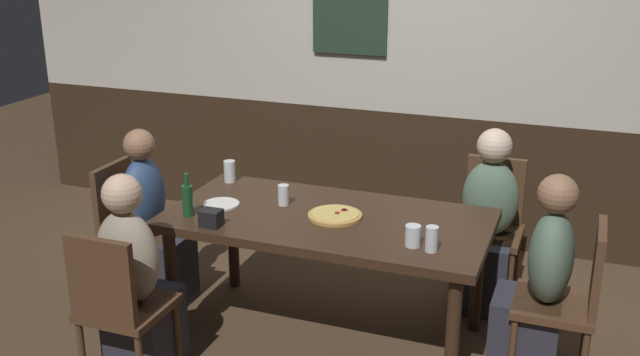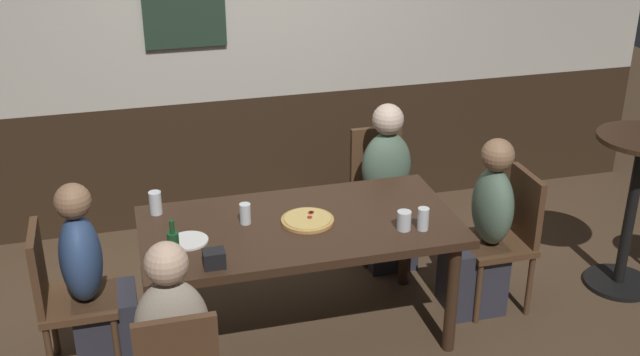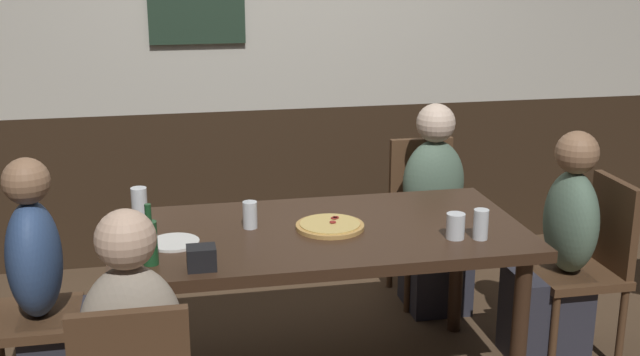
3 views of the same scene
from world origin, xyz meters
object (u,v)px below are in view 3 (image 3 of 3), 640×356
chair_head_west (10,306)px  condiment_caddy (201,258)px  chair_right_far (425,209)px  highball_clear (481,226)px  person_head_west (52,309)px  chair_head_east (590,259)px  person_right_far (435,222)px  plate_white_large (174,243)px  pizza (330,226)px  beer_glass_half (455,228)px  dining_table (320,246)px  person_head_east (557,266)px  pint_glass_pale (139,203)px  tumbler_short (250,216)px  beer_bottle_green (150,241)px

chair_head_west → condiment_caddy: 0.90m
chair_right_far → highball_clear: 1.16m
person_head_west → chair_head_east: bearing=0.0°
chair_right_far → person_right_far: bearing=-90.0°
plate_white_large → pizza: bearing=5.0°
pizza → beer_glass_half: size_ratio=2.74×
chair_head_west → pizza: bearing=-0.0°
person_head_west → dining_table: bearing=0.0°
person_head_east → pint_glass_pale: bearing=170.3°
person_right_far → highball_clear: bearing=-98.6°
tumbler_short → chair_head_west: bearing=-175.8°
person_head_west → beer_bottle_green: 0.62m
person_right_far → condiment_caddy: size_ratio=10.18×
dining_table → tumbler_short: 0.33m
highball_clear → condiment_caddy: size_ratio=1.16×
dining_table → pizza: pizza is taller
pizza → condiment_caddy: size_ratio=2.71×
pizza → condiment_caddy: bearing=-148.6°
condiment_caddy → chair_head_west: bearing=155.7°
chair_right_far → pint_glass_pale: chair_right_far is taller
pizza → pint_glass_pale: bearing=158.1°
tumbler_short → condiment_caddy: tumbler_short is taller
highball_clear → beer_bottle_green: 1.35m
beer_bottle_green → pint_glass_pale: bearing=94.8°
chair_head_east → person_right_far: size_ratio=0.79×
chair_head_east → condiment_caddy: (-1.83, -0.35, 0.29)m
pizza → pint_glass_pale: 0.87m
chair_right_far → plate_white_large: size_ratio=4.24×
person_right_far → person_head_west: 2.04m
person_right_far → condiment_caddy: (-1.30, -1.05, 0.31)m
chair_head_west → person_head_east: (2.44, 0.00, -0.02)m
highball_clear → chair_head_west: bearing=172.6°
dining_table → beer_bottle_green: bearing=-159.9°
condiment_caddy → dining_table: bearing=33.5°
person_right_far → person_head_west: bearing=-159.9°
person_head_east → pint_glass_pale: 1.96m
chair_head_west → plate_white_large: (0.68, -0.06, 0.25)m
dining_table → condiment_caddy: condiment_caddy is taller
person_right_far → dining_table: bearing=-137.9°
beer_glass_half → beer_bottle_green: (-1.25, -0.04, 0.05)m
person_right_far → pint_glass_pale: (-1.54, -0.38, 0.33)m
dining_table → chair_head_west: chair_head_west is taller
tumbler_short → beer_bottle_green: bearing=-141.4°
tumbler_short → person_right_far: bearing=30.4°
person_head_east → person_head_west: 2.27m
person_head_west → plate_white_large: (0.51, -0.06, 0.28)m
chair_right_far → pint_glass_pale: size_ratio=6.53×
chair_head_east → plate_white_large: 1.94m
chair_right_far → pizza: bearing=-130.3°
chair_head_west → tumbler_short: size_ratio=7.43×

